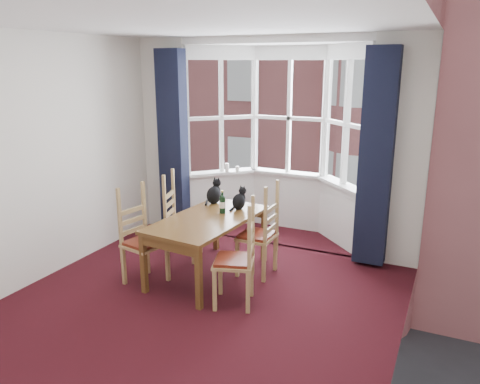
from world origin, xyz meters
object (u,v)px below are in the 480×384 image
Objects in this scene: dining_table at (208,224)px; candle_tall at (227,168)px; cat_right at (239,200)px; wine_bottle at (222,203)px; candle_short at (237,169)px; chair_left_near at (139,242)px; chair_right_far at (264,237)px; cat_left at (214,193)px; chair_right_near at (242,262)px; chair_left_far at (177,223)px.

dining_table is 1.76m from candle_tall.
wine_bottle is at bearing -116.78° from cat_right.
chair_left_near is at bearing -96.48° from candle_short.
chair_right_far is 6.98× the size of candle_tall.
dining_table is 1.74m from candle_short.
dining_table is at bearing -69.23° from cat_left.
candle_tall is at bearing 87.78° from chair_left_near.
chair_right_near is 2.75× the size of cat_left.
cat_right is 3.04× the size of candle_short.
candle_tall reaches higher than chair_left_near.
chair_left_far is 6.98× the size of candle_tall.
chair_left_near is 1.00× the size of chair_left_far.
chair_right_near is (1.30, -0.01, 0.00)m from chair_left_near.
candle_short is (0.16, 0.03, -0.02)m from candle_tall.
cat_left is 1.13m from candle_short.
dining_table is at bearing -25.70° from chair_left_far.
cat_left is at bearing 66.70° from chair_left_near.
chair_right_near is 1.10m from cat_right.
chair_left_near reaches higher than dining_table.
candle_short reaches higher than chair_right_near.
chair_right_far is at bearing 30.95° from chair_left_near.
cat_left is 3.46× the size of candle_short.
chair_left_far is 3.32× the size of wine_bottle.
chair_left_far is at bearing 174.00° from wine_bottle.
chair_left_near and chair_right_near have the same top height.
dining_table is 0.82m from chair_right_near.
chair_left_near is at bearing -144.60° from dining_table.
chair_left_far is 1.22m from chair_right_far.
candle_short reaches higher than chair_left_far.
cat_right reaches higher than chair_right_near.
candle_short is (-0.20, 1.11, 0.07)m from cat_left.
cat_left is at bearing -79.97° from candle_short.
chair_left_near is at bearing -113.30° from cat_left.
cat_left is (0.44, 1.02, 0.38)m from chair_left_near.
candle_tall is (0.08, 2.10, 0.46)m from chair_left_near.
chair_left_near is at bearing 179.69° from chair_right_near.
cat_right is (-0.47, 0.93, 0.36)m from chair_right_near.
cat_left is (-0.21, 0.56, 0.20)m from dining_table.
dining_table is 1.76× the size of chair_right_near.
dining_table is 5.50× the size of cat_right.
chair_right_near is at bearing -59.89° from candle_tall.
dining_table is 0.31m from wine_bottle.
cat_right is at bearing 156.46° from chair_right_far.
dining_table is 0.82m from chair_left_near.
cat_left is at bearing 161.08° from chair_right_far.
chair_right_far is at bearing -49.51° from candle_tall.
chair_left_far is 1.00× the size of chair_right_far.
cat_left is at bearing 130.17° from chair_right_near.
cat_left reaches higher than chair_right_far.
candle_tall reaches higher than candle_short.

